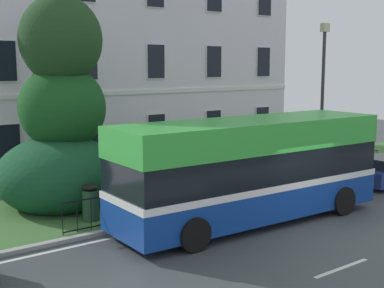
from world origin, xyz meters
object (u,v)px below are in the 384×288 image
single_decker_bus (251,169)px  litter_bin (90,202)px  street_lamp_post (323,90)px  evergreen_tree (61,127)px  georgian_townhouse (107,37)px

single_decker_bus → litter_bin: 5.15m
single_decker_bus → street_lamp_post: (6.86, 2.82, 2.18)m
single_decker_bus → street_lamp_post: bearing=24.4°
single_decker_bus → street_lamp_post: street_lamp_post is taller
evergreen_tree → litter_bin: bearing=-92.7°
georgian_townhouse → single_decker_bus: 14.31m
evergreen_tree → litter_bin: (-0.11, -2.38, -2.15)m
evergreen_tree → single_decker_bus: (4.08, -5.20, -1.13)m
georgian_townhouse → single_decker_bus: size_ratio=1.89×
georgian_townhouse → single_decker_bus: bearing=-99.3°
single_decker_bus → litter_bin: size_ratio=8.08×
single_decker_bus → litter_bin: single_decker_bus is taller
single_decker_bus → litter_bin: bearing=148.1°
georgian_townhouse → street_lamp_post: bearing=-66.0°
georgian_townhouse → street_lamp_post: georgian_townhouse is taller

